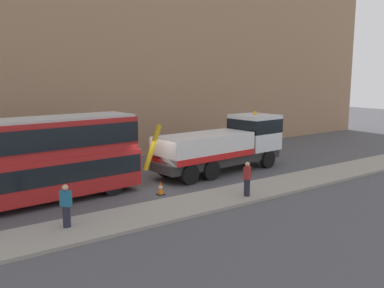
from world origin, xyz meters
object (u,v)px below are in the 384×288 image
object	(u,v)px
pedestrian_onlooker	(66,206)
pedestrian_bystander	(247,179)
recovery_tow_truck	(225,144)
double_decker_bus	(25,159)
traffic_cone_near_bus	(161,188)

from	to	relation	value
pedestrian_onlooker	pedestrian_bystander	distance (m)	8.69
pedestrian_bystander	recovery_tow_truck	bearing A→B (deg)	-57.96
recovery_tow_truck	double_decker_bus	bearing A→B (deg)	176.18
double_decker_bus	traffic_cone_near_bus	world-z (taller)	double_decker_bus
pedestrian_onlooker	pedestrian_bystander	world-z (taller)	same
recovery_tow_truck	pedestrian_onlooker	xyz separation A→B (m)	(-11.61, -4.24, -0.77)
pedestrian_onlooker	traffic_cone_near_bus	distance (m)	5.97
pedestrian_onlooker	traffic_cone_near_bus	bearing A→B (deg)	-15.02
recovery_tow_truck	pedestrian_onlooker	size ratio (longest dim) A/B	5.97
double_decker_bus	recovery_tow_truck	bearing A→B (deg)	-3.82
traffic_cone_near_bus	double_decker_bus	bearing A→B (deg)	160.64
pedestrian_bystander	traffic_cone_near_bus	bearing A→B (deg)	16.71
pedestrian_bystander	pedestrian_onlooker	bearing A→B (deg)	55.21
recovery_tow_truck	traffic_cone_near_bus	xyz separation A→B (m)	(-6.05, -2.14, -1.42)
recovery_tow_truck	double_decker_bus	distance (m)	12.05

